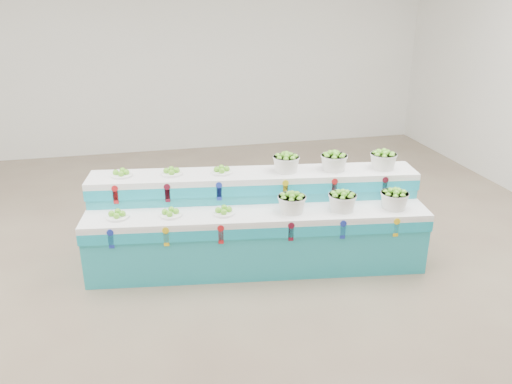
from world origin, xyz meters
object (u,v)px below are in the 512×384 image
basket_lower_left (292,202)px  basket_upper_right (383,159)px  display_stand (256,221)px  plate_upper_mid (172,171)px

basket_lower_left → basket_upper_right: bearing=14.5°
basket_lower_left → display_stand: bearing=139.9°
basket_lower_left → plate_upper_mid: bearing=152.6°
display_stand → basket_upper_right: bearing=8.8°
basket_lower_left → plate_upper_mid: 1.40m
plate_upper_mid → basket_lower_left: bearing=-27.4°
basket_lower_left → plate_upper_mid: (-1.23, 0.64, 0.23)m
basket_lower_left → plate_upper_mid: size_ratio=1.26×
plate_upper_mid → display_stand: bearing=-21.8°
display_stand → basket_upper_right: 1.65m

